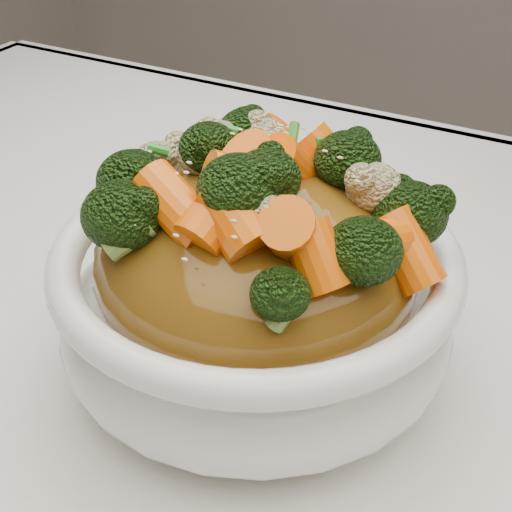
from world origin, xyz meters
The scene contains 8 objects.
tablecloth centered at (0.00, 0.00, 0.73)m, with size 1.20×0.80×0.04m, color white.
bowl centered at (-0.01, -0.01, 0.80)m, with size 0.23×0.23×0.09m, color white, non-canonical shape.
sauce_base centered at (-0.01, -0.01, 0.83)m, with size 0.18×0.18×0.10m, color brown.
carrots centered at (-0.01, -0.01, 0.89)m, with size 0.18×0.18×0.05m, color #FB6808, non-canonical shape.
broccoli centered at (-0.01, -0.01, 0.89)m, with size 0.18×0.18×0.05m, color black, non-canonical shape.
cauliflower centered at (-0.01, -0.01, 0.89)m, with size 0.18×0.18×0.04m, color beige, non-canonical shape.
scallions centered at (-0.01, -0.01, 0.90)m, with size 0.14×0.14×0.02m, color #23781B, non-canonical shape.
sesame_seeds centered at (-0.01, -0.01, 0.90)m, with size 0.17×0.17×0.01m, color beige, non-canonical shape.
Camera 1 is at (0.15, -0.30, 1.06)m, focal length 50.00 mm.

